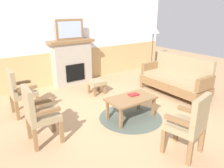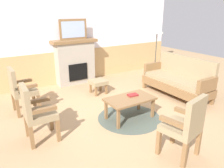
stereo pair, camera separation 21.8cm
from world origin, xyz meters
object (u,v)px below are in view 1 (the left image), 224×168
object	(u,v)px
framed_picture	(70,30)
coffee_table	(131,100)
book_on_table	(134,95)
couch	(175,79)
floor_lamp_by_couch	(153,32)
footstool	(97,83)
armchair_by_window_left	(19,90)
fireplace	(72,62)
armchair_near_fireplace	(38,112)
armchair_front_left	(190,123)

from	to	relation	value
framed_picture	coffee_table	distance (m)	2.87
book_on_table	couch	bearing A→B (deg)	9.61
floor_lamp_by_couch	footstool	bearing A→B (deg)	-178.57
coffee_table	armchair_by_window_left	size ratio (longest dim) A/B	0.98
coffee_table	couch	bearing A→B (deg)	11.07
fireplace	armchair_by_window_left	world-z (taller)	fireplace
fireplace	framed_picture	world-z (taller)	framed_picture
footstool	coffee_table	bearing A→B (deg)	-94.83
couch	book_on_table	size ratio (longest dim) A/B	8.84
fireplace	book_on_table	world-z (taller)	fireplace
floor_lamp_by_couch	armchair_by_window_left	bearing A→B (deg)	-177.94
floor_lamp_by_couch	coffee_table	bearing A→B (deg)	-143.63
fireplace	floor_lamp_by_couch	size ratio (longest dim) A/B	0.77
fireplace	couch	distance (m)	2.91
coffee_table	fireplace	bearing A→B (deg)	90.43
couch	footstool	xyz separation A→B (m)	(-1.64, 1.18, -0.11)
armchair_near_fireplace	book_on_table	bearing A→B (deg)	-4.40
footstool	fireplace	bearing A→B (deg)	97.70
coffee_table	footstool	world-z (taller)	coffee_table
fireplace	book_on_table	distance (m)	2.57
footstool	floor_lamp_by_couch	distance (m)	2.32
framed_picture	armchair_front_left	size ratio (longest dim) A/B	0.82
armchair_front_left	book_on_table	bearing A→B (deg)	83.04
footstool	floor_lamp_by_couch	bearing A→B (deg)	1.43
footstool	armchair_near_fireplace	distance (m)	2.31
book_on_table	fireplace	bearing A→B (deg)	93.16
book_on_table	armchair_front_left	bearing A→B (deg)	-96.96
coffee_table	footstool	distance (m)	1.53
armchair_near_fireplace	floor_lamp_by_couch	size ratio (longest dim) A/B	0.58
couch	armchair_by_window_left	bearing A→B (deg)	162.79
framed_picture	footstool	distance (m)	1.69
footstool	armchair_by_window_left	world-z (taller)	armchair_by_window_left
armchair_by_window_left	armchair_front_left	bearing A→B (deg)	-58.93
couch	armchair_front_left	bearing A→B (deg)	-136.49
fireplace	couch	world-z (taller)	fireplace
couch	floor_lamp_by_couch	world-z (taller)	floor_lamp_by_couch
fireplace	couch	size ratio (longest dim) A/B	0.72
coffee_table	armchair_by_window_left	distance (m)	2.27
footstool	armchair_by_window_left	size ratio (longest dim) A/B	0.41
armchair_by_window_left	floor_lamp_by_couch	world-z (taller)	floor_lamp_by_couch
framed_picture	footstool	size ratio (longest dim) A/B	2.00
fireplace	armchair_near_fireplace	xyz separation A→B (m)	(-1.73, -2.41, -0.11)
armchair_near_fireplace	armchair_front_left	size ratio (longest dim) A/B	1.00
couch	book_on_table	bearing A→B (deg)	-170.39
armchair_near_fireplace	framed_picture	bearing A→B (deg)	54.29
framed_picture	book_on_table	xyz separation A→B (m)	(0.14, -2.56, -1.10)
armchair_by_window_left	armchair_near_fireplace	bearing A→B (deg)	-89.96
armchair_near_fireplace	floor_lamp_by_couch	distance (m)	4.22
framed_picture	armchair_front_left	distance (m)	4.14
couch	book_on_table	xyz separation A→B (m)	(-1.64, -0.28, 0.06)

